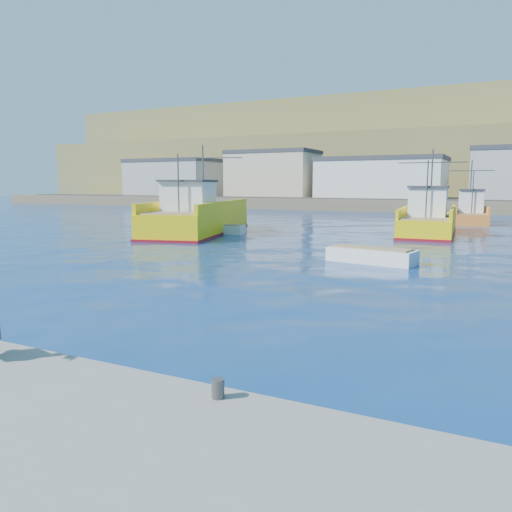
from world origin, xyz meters
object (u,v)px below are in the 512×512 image
Objects in this scene: boat_orange at (470,213)px; skiff_left at (219,230)px; trawler_yellow_a at (197,218)px; trawler_yellow_b at (428,221)px; skiff_mid at (371,257)px.

boat_orange is 24.99m from skiff_left.
trawler_yellow_a is at bearing -133.29° from boat_orange.
trawler_yellow_a is at bearing -163.64° from skiff_left.
skiff_left is at bearing -131.31° from boat_orange.
trawler_yellow_b is at bearing -99.52° from boat_orange.
skiff_left is (-16.49, -18.76, -0.73)m from boat_orange.
boat_orange reaches higher than skiff_mid.
trawler_yellow_a is 3.33× the size of skiff_mid.
trawler_yellow_a reaches higher than skiff_left.
skiff_left is at bearing 146.99° from skiff_mid.
trawler_yellow_a is 17.61m from skiff_mid.
skiff_left is 0.94× the size of skiff_mid.
skiff_left is (-14.38, -6.18, -0.73)m from trawler_yellow_b.
skiff_left is 16.43m from skiff_mid.
trawler_yellow_b is 15.16m from skiff_mid.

